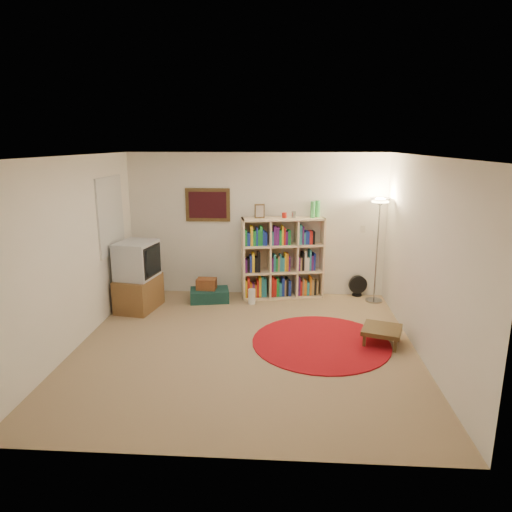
{
  "coord_description": "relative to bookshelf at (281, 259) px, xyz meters",
  "views": [
    {
      "loc": [
        0.5,
        -5.64,
        2.66
      ],
      "look_at": [
        0.1,
        0.6,
        1.1
      ],
      "focal_mm": 32.0,
      "sensor_mm": 36.0,
      "label": 1
    }
  ],
  "objects": [
    {
      "name": "room",
      "position": [
        -0.5,
        -2.02,
        0.58
      ],
      "size": [
        4.54,
        4.54,
        2.54
      ],
      "color": "#997D5A",
      "rests_on": "ground"
    },
    {
      "name": "bookshelf",
      "position": [
        0.0,
        0.0,
        0.0
      ],
      "size": [
        1.46,
        0.65,
        1.69
      ],
      "rotation": [
        0.0,
        0.0,
        0.18
      ],
      "color": "#FFDBAA",
      "rests_on": "ground"
    },
    {
      "name": "floor_lamp",
      "position": [
        1.6,
        -0.16,
        0.8
      ],
      "size": [
        0.35,
        0.35,
        1.78
      ],
      "rotation": [
        0.0,
        0.0,
        -0.01
      ],
      "color": "#96989A",
      "rests_on": "ground"
    },
    {
      "name": "floor_fan",
      "position": [
        1.36,
        0.11,
        -0.5
      ],
      "size": [
        0.33,
        0.2,
        0.37
      ],
      "rotation": [
        0.0,
        0.0,
        0.21
      ],
      "color": "black",
      "rests_on": "ground"
    },
    {
      "name": "tv_stand",
      "position": [
        -2.31,
        -0.78,
        -0.14
      ],
      "size": [
        0.66,
        0.85,
        1.13
      ],
      "rotation": [
        0.0,
        0.0,
        -0.17
      ],
      "color": "brown",
      "rests_on": "ground"
    },
    {
      "name": "dvd_box",
      "position": [
        -2.27,
        -0.91,
        -0.63
      ],
      "size": [
        0.38,
        0.34,
        0.11
      ],
      "rotation": [
        0.0,
        0.0,
        -0.2
      ],
      "color": "silver",
      "rests_on": "ground"
    },
    {
      "name": "suitcase",
      "position": [
        -1.22,
        -0.33,
        -0.58
      ],
      "size": [
        0.72,
        0.54,
        0.21
      ],
      "rotation": [
        0.0,
        0.0,
        0.19
      ],
      "color": "#143732",
      "rests_on": "ground"
    },
    {
      "name": "wicker_basket",
      "position": [
        -1.27,
        -0.32,
        -0.38
      ],
      "size": [
        0.33,
        0.24,
        0.19
      ],
      "rotation": [
        0.0,
        0.0,
        -0.03
      ],
      "color": "brown",
      "rests_on": "suitcase"
    },
    {
      "name": "paper_towel",
      "position": [
        -0.49,
        -0.42,
        -0.55
      ],
      "size": [
        0.12,
        0.12,
        0.26
      ],
      "rotation": [
        0.0,
        0.0,
        -0.02
      ],
      "color": "white",
      "rests_on": "ground"
    },
    {
      "name": "red_rug",
      "position": [
        0.57,
        -1.91,
        -0.67
      ],
      "size": [
        1.88,
        1.88,
        0.02
      ],
      "color": "maroon",
      "rests_on": "ground"
    },
    {
      "name": "side_table",
      "position": [
        1.39,
        -1.88,
        -0.49
      ],
      "size": [
        0.63,
        0.63,
        0.23
      ],
      "rotation": [
        0.0,
        0.0,
        -0.32
      ],
      "color": "#432F17",
      "rests_on": "ground"
    }
  ]
}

